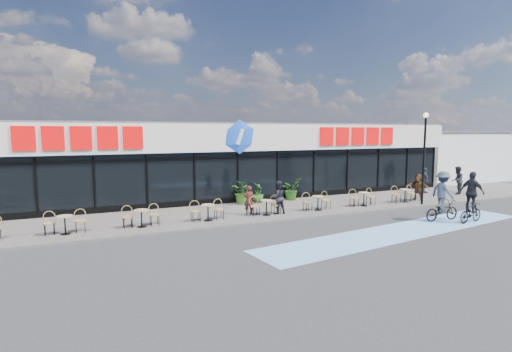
# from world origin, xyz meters

# --- Properties ---
(ground) EXTENTS (120.00, 120.00, 0.00)m
(ground) POSITION_xyz_m (0.00, 0.00, 0.00)
(ground) COLOR #28282B
(ground) RESTS_ON ground
(sidewalk) EXTENTS (44.00, 5.00, 0.10)m
(sidewalk) POSITION_xyz_m (0.00, 4.50, 0.05)
(sidewalk) COLOR #615B56
(sidewalk) RESTS_ON ground
(bike_lane) EXTENTS (14.17, 4.13, 0.01)m
(bike_lane) POSITION_xyz_m (4.00, -1.50, 0.01)
(bike_lane) COLOR #6B98CA
(bike_lane) RESTS_ON ground
(building) EXTENTS (30.60, 6.57, 4.75)m
(building) POSITION_xyz_m (-0.00, 9.93, 2.34)
(building) COLOR black
(building) RESTS_ON ground
(neighbour_building) EXTENTS (9.20, 7.20, 4.11)m
(neighbour_building) POSITION_xyz_m (20.50, 11.00, 2.06)
(neighbour_building) COLOR silver
(neighbour_building) RESTS_ON ground
(lamp_post) EXTENTS (0.28, 0.28, 5.00)m
(lamp_post) POSITION_xyz_m (9.04, 2.30, 3.08)
(lamp_post) COLOR black
(lamp_post) RESTS_ON sidewalk
(bistro_set_1) EXTENTS (1.54, 0.62, 0.90)m
(bistro_set_1) POSITION_xyz_m (-8.74, 3.30, 0.56)
(bistro_set_1) COLOR tan
(bistro_set_1) RESTS_ON sidewalk
(bistro_set_2) EXTENTS (1.54, 0.62, 0.90)m
(bistro_set_2) POSITION_xyz_m (-5.84, 3.30, 0.56)
(bistro_set_2) COLOR tan
(bistro_set_2) RESTS_ON sidewalk
(bistro_set_3) EXTENTS (1.54, 0.62, 0.90)m
(bistro_set_3) POSITION_xyz_m (-2.93, 3.30, 0.56)
(bistro_set_3) COLOR tan
(bistro_set_3) RESTS_ON sidewalk
(bistro_set_4) EXTENTS (1.54, 0.62, 0.90)m
(bistro_set_4) POSITION_xyz_m (-0.02, 3.30, 0.56)
(bistro_set_4) COLOR tan
(bistro_set_4) RESTS_ON sidewalk
(bistro_set_5) EXTENTS (1.54, 0.62, 0.90)m
(bistro_set_5) POSITION_xyz_m (2.88, 3.30, 0.56)
(bistro_set_5) COLOR tan
(bistro_set_5) RESTS_ON sidewalk
(bistro_set_6) EXTENTS (1.54, 0.62, 0.90)m
(bistro_set_6) POSITION_xyz_m (5.79, 3.30, 0.56)
(bistro_set_6) COLOR tan
(bistro_set_6) RESTS_ON sidewalk
(bistro_set_7) EXTENTS (1.54, 0.62, 0.90)m
(bistro_set_7) POSITION_xyz_m (8.70, 3.30, 0.56)
(bistro_set_7) COLOR tan
(bistro_set_7) RESTS_ON sidewalk
(potted_plant_left) EXTENTS (1.44, 1.52, 1.32)m
(potted_plant_left) POSITION_xyz_m (0.08, 6.46, 0.76)
(potted_plant_left) COLOR #2B5919
(potted_plant_left) RESTS_ON sidewalk
(potted_plant_mid) EXTENTS (1.49, 1.43, 1.28)m
(potted_plant_mid) POSITION_xyz_m (3.15, 6.52, 0.74)
(potted_plant_mid) COLOR #214B15
(potted_plant_mid) RESTS_ON sidewalk
(potted_plant_right) EXTENTS (0.73, 0.73, 1.10)m
(potted_plant_right) POSITION_xyz_m (1.03, 6.50, 0.65)
(potted_plant_right) COLOR #215016
(potted_plant_right) RESTS_ON sidewalk
(patron_left) EXTENTS (0.57, 0.43, 1.40)m
(patron_left) POSITION_xyz_m (-0.71, 3.74, 0.80)
(patron_left) COLOR #411717
(patron_left) RESTS_ON sidewalk
(patron_right) EXTENTS (0.80, 0.63, 1.62)m
(patron_right) POSITION_xyz_m (0.62, 3.27, 0.91)
(patron_right) COLOR black
(patron_right) RESTS_ON sidewalk
(pedestrian_a) EXTENTS (0.79, 1.49, 1.53)m
(pedestrian_a) POSITION_xyz_m (9.95, 3.49, 0.87)
(pedestrian_a) COLOR #442A18
(pedestrian_a) RESTS_ON sidewalk
(pedestrian_b) EXTENTS (0.74, 1.05, 1.65)m
(pedestrian_b) POSITION_xyz_m (12.35, 5.25, 0.93)
(pedestrian_b) COLOR #282F3F
(pedestrian_b) RESTS_ON sidewalk
(pedestrian_c) EXTENTS (1.09, 1.02, 1.79)m
(pedestrian_c) POSITION_xyz_m (13.84, 4.03, 1.00)
(pedestrian_c) COLOR black
(pedestrian_c) RESTS_ON sidewalk
(cyclist_a) EXTENTS (1.85, 1.22, 2.29)m
(cyclist_a) POSITION_xyz_m (7.05, -0.75, 0.99)
(cyclist_a) COLOR black
(cyclist_a) RESTS_ON ground
(cyclist_b) EXTENTS (1.58, 1.15, 2.33)m
(cyclist_b) POSITION_xyz_m (7.91, -1.58, 1.02)
(cyclist_b) COLOR black
(cyclist_b) RESTS_ON ground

